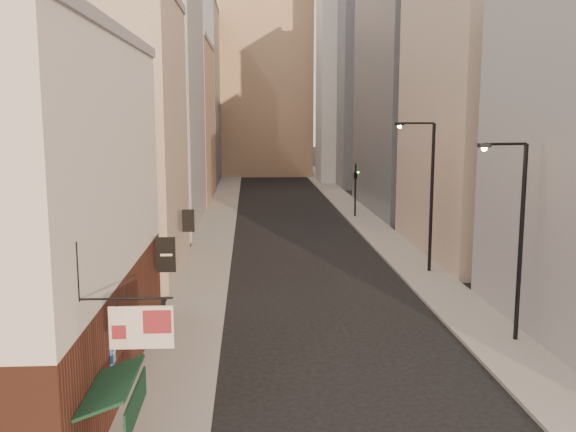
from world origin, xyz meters
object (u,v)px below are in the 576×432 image
(clock_tower, at_px, (266,63))
(white_tower, at_px, (348,48))
(streetlamp_mid, at_px, (428,188))
(traffic_light_right, at_px, (356,177))
(streetlamp_near, at_px, (517,231))

(clock_tower, relative_size, white_tower, 1.08)
(clock_tower, xyz_separation_m, streetlamp_mid, (7.74, -67.52, -12.50))
(white_tower, relative_size, streetlamp_mid, 4.62)
(traffic_light_right, bearing_deg, clock_tower, -105.98)
(streetlamp_near, xyz_separation_m, streetlamp_mid, (-0.30, 12.06, 0.38))
(streetlamp_near, xyz_separation_m, traffic_light_right, (-1.07, 33.23, -1.00))
(streetlamp_near, height_order, streetlamp_mid, streetlamp_mid)
(streetlamp_near, bearing_deg, white_tower, 78.68)
(streetlamp_near, distance_m, traffic_light_right, 33.26)
(white_tower, distance_m, streetlamp_mid, 55.29)
(traffic_light_right, bearing_deg, streetlamp_near, 67.32)
(clock_tower, bearing_deg, white_tower, -51.84)
(streetlamp_mid, xyz_separation_m, traffic_light_right, (-0.78, 21.17, -1.38))
(clock_tower, distance_m, streetlamp_mid, 69.10)
(streetlamp_near, distance_m, streetlamp_mid, 12.07)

